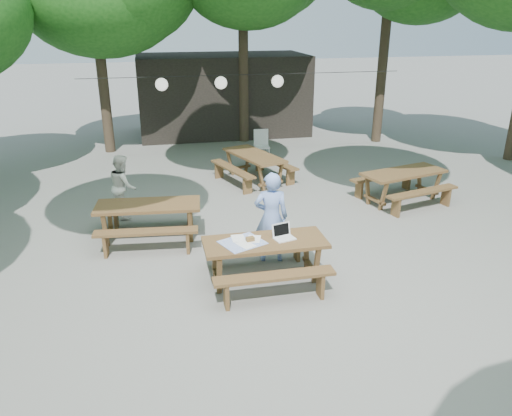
{
  "coord_description": "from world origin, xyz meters",
  "views": [
    {
      "loc": [
        -2.18,
        -7.83,
        4.21
      ],
      "look_at": [
        -0.5,
        0.01,
        1.05
      ],
      "focal_mm": 35.0,
      "sensor_mm": 36.0,
      "label": 1
    }
  ],
  "objects_px": {
    "second_person": "(123,186)",
    "main_picnic_table": "(265,260)",
    "woman": "(271,217)",
    "plastic_chair": "(262,151)",
    "picnic_table_nw": "(149,221)"
  },
  "relations": [
    {
      "from": "main_picnic_table",
      "to": "picnic_table_nw",
      "type": "distance_m",
      "value": 2.79
    },
    {
      "from": "main_picnic_table",
      "to": "plastic_chair",
      "type": "relative_size",
      "value": 2.22
    },
    {
      "from": "main_picnic_table",
      "to": "second_person",
      "type": "relative_size",
      "value": 1.44
    },
    {
      "from": "main_picnic_table",
      "to": "second_person",
      "type": "distance_m",
      "value": 4.2
    },
    {
      "from": "plastic_chair",
      "to": "picnic_table_nw",
      "type": "bearing_deg",
      "value": -118.99
    },
    {
      "from": "plastic_chair",
      "to": "main_picnic_table",
      "type": "bearing_deg",
      "value": -97.67
    },
    {
      "from": "main_picnic_table",
      "to": "picnic_table_nw",
      "type": "bearing_deg",
      "value": 131.4
    },
    {
      "from": "woman",
      "to": "second_person",
      "type": "bearing_deg",
      "value": -36.11
    },
    {
      "from": "picnic_table_nw",
      "to": "second_person",
      "type": "height_order",
      "value": "second_person"
    },
    {
      "from": "woman",
      "to": "second_person",
      "type": "relative_size",
      "value": 1.2
    },
    {
      "from": "woman",
      "to": "plastic_chair",
      "type": "height_order",
      "value": "woman"
    },
    {
      "from": "main_picnic_table",
      "to": "second_person",
      "type": "height_order",
      "value": "second_person"
    },
    {
      "from": "woman",
      "to": "second_person",
      "type": "distance_m",
      "value": 3.79
    },
    {
      "from": "main_picnic_table",
      "to": "plastic_chair",
      "type": "distance_m",
      "value": 7.4
    },
    {
      "from": "second_person",
      "to": "main_picnic_table",
      "type": "bearing_deg",
      "value": -154.49
    }
  ]
}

